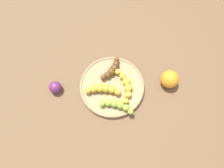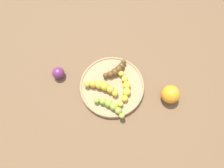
% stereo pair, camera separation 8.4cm
% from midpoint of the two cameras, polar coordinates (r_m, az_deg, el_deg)
% --- Properties ---
extents(ground_plane, '(2.40, 2.40, 0.00)m').
position_cam_midpoint_polar(ground_plane, '(0.88, -2.72, -1.25)').
color(ground_plane, brown).
extents(fruit_bowl, '(0.27, 0.27, 0.02)m').
position_cam_midpoint_polar(fruit_bowl, '(0.87, -2.76, -0.97)').
color(fruit_bowl, '#A08259').
rests_on(fruit_bowl, ground_plane).
extents(banana_overripe, '(0.05, 0.12, 0.03)m').
position_cam_midpoint_polar(banana_overripe, '(0.87, -2.80, 3.69)').
color(banana_overripe, '#593819').
rests_on(banana_overripe, fruit_bowl).
extents(banana_spotted, '(0.14, 0.07, 0.04)m').
position_cam_midpoint_polar(banana_spotted, '(0.84, -5.42, -1.79)').
color(banana_spotted, gold).
rests_on(banana_spotted, fruit_bowl).
extents(banana_green, '(0.14, 0.05, 0.03)m').
position_cam_midpoint_polar(banana_green, '(0.82, -1.55, -6.34)').
color(banana_green, '#8CAD38').
rests_on(banana_green, fruit_bowl).
extents(banana_yellow, '(0.10, 0.13, 0.03)m').
position_cam_midpoint_polar(banana_yellow, '(0.84, 1.02, -0.61)').
color(banana_yellow, yellow).
rests_on(banana_yellow, fruit_bowl).
extents(plum_purple, '(0.05, 0.05, 0.05)m').
position_cam_midpoint_polar(plum_purple, '(0.89, -18.21, -1.24)').
color(plum_purple, '#662659').
rests_on(plum_purple, ground_plane).
extents(orange_fruit, '(0.08, 0.08, 0.08)m').
position_cam_midpoint_polar(orange_fruit, '(0.87, 13.23, 0.99)').
color(orange_fruit, orange).
rests_on(orange_fruit, ground_plane).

